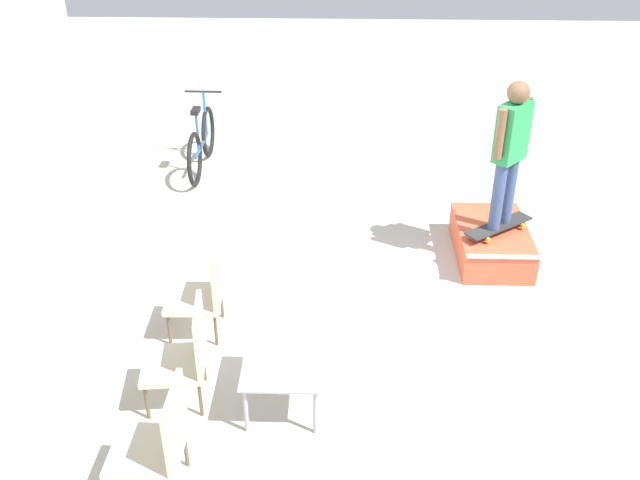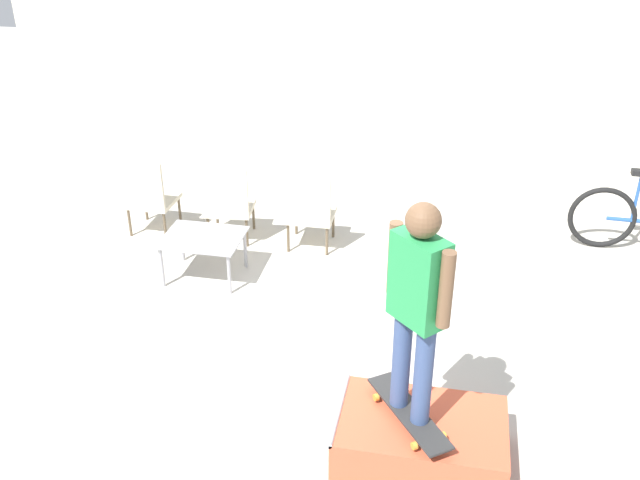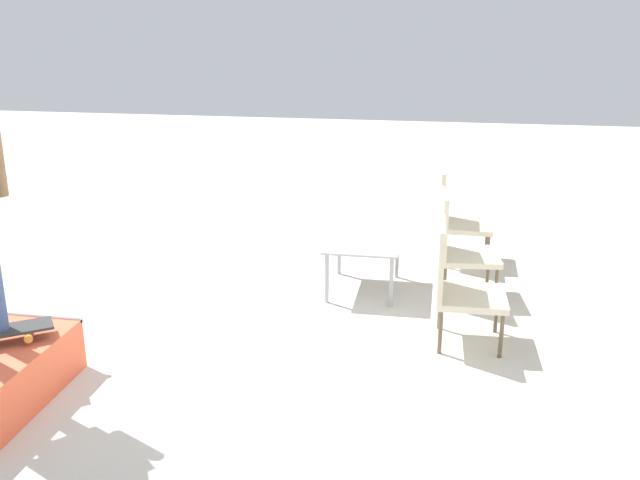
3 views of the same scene
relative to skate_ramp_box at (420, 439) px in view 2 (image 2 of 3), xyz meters
The scene contains 9 objects.
ground_plane 1.61m from the skate_ramp_box, 124.56° to the left, with size 24.00×24.00×0.00m, color #B7B2A8.
house_wall_back 6.57m from the skate_ramp_box, 98.11° to the left, with size 12.00×0.06×3.00m.
skate_ramp_box is the anchor object (origin of this frame).
skateboard_on_ramp 0.28m from the skate_ramp_box, 160.55° to the right, with size 0.67×0.82×0.07m.
person_skater 1.23m from the skate_ramp_box, 160.55° to the right, with size 0.44×0.42×1.63m.
coffee_table 3.26m from the skate_ramp_box, 138.06° to the left, with size 0.82×0.66×0.47m.
patio_chair_left 4.52m from the skate_ramp_box, 138.40° to the left, with size 0.53×0.53×0.95m.
patio_chair_center 3.85m from the skate_ramp_box, 128.82° to the left, with size 0.57×0.57×0.95m.
patio_chair_right 3.35m from the skate_ramp_box, 116.13° to the left, with size 0.53×0.53×0.95m.
Camera 2 is at (0.96, -5.28, 3.91)m, focal length 40.00 mm.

